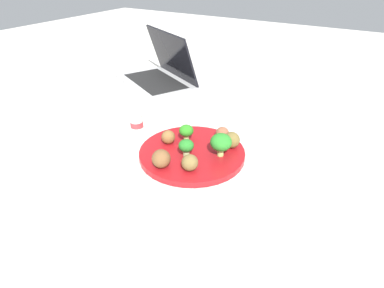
{
  "coord_description": "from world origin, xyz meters",
  "views": [
    {
      "loc": [
        -0.37,
        0.62,
        0.46
      ],
      "look_at": [
        0.0,
        0.0,
        0.04
      ],
      "focal_mm": 30.08,
      "sensor_mm": 36.0,
      "label": 1
    }
  ],
  "objects_px": {
    "fork": "(274,190)",
    "knife": "(280,182)",
    "plate": "(192,153)",
    "meatball_center": "(190,163)",
    "broccoli_floret_far_rim": "(221,143)",
    "broccoli_floret_mid_left": "(185,146)",
    "broccoli_floret_center": "(186,131)",
    "meatball_mid_left": "(161,159)",
    "laptop": "(160,75)",
    "yogurt_bottle": "(137,123)",
    "meatball_mid_right": "(232,140)",
    "meatball_front_left": "(222,133)",
    "meatball_back_right": "(167,138)",
    "napkin": "(280,189)"
  },
  "relations": [
    {
      "from": "plate",
      "to": "fork",
      "type": "bearing_deg",
      "value": 171.23
    },
    {
      "from": "broccoli_floret_mid_left",
      "to": "napkin",
      "type": "xyz_separation_m",
      "value": [
        -0.25,
        -0.01,
        -0.04
      ]
    },
    {
      "from": "laptop",
      "to": "plate",
      "type": "bearing_deg",
      "value": 134.5
    },
    {
      "from": "meatball_center",
      "to": "meatball_front_left",
      "type": "xyz_separation_m",
      "value": [
        -0.0,
        -0.17,
        -0.0
      ]
    },
    {
      "from": "meatball_front_left",
      "to": "laptop",
      "type": "distance_m",
      "value": 0.54
    },
    {
      "from": "yogurt_bottle",
      "to": "broccoli_floret_mid_left",
      "type": "bearing_deg",
      "value": 164.63
    },
    {
      "from": "broccoli_floret_mid_left",
      "to": "yogurt_bottle",
      "type": "distance_m",
      "value": 0.22
    },
    {
      "from": "broccoli_floret_center",
      "to": "meatball_center",
      "type": "distance_m",
      "value": 0.14
    },
    {
      "from": "broccoli_floret_mid_left",
      "to": "knife",
      "type": "bearing_deg",
      "value": -173.52
    },
    {
      "from": "plate",
      "to": "meatball_front_left",
      "type": "relative_size",
      "value": 7.44
    },
    {
      "from": "napkin",
      "to": "yogurt_bottle",
      "type": "xyz_separation_m",
      "value": [
        0.46,
        -0.05,
        0.03
      ]
    },
    {
      "from": "broccoli_floret_mid_left",
      "to": "laptop",
      "type": "relative_size",
      "value": 0.12
    },
    {
      "from": "yogurt_bottle",
      "to": "laptop",
      "type": "distance_m",
      "value": 0.42
    },
    {
      "from": "meatball_back_right",
      "to": "meatball_mid_left",
      "type": "xyz_separation_m",
      "value": [
        -0.05,
        0.1,
        0.0
      ]
    },
    {
      "from": "meatball_mid_left",
      "to": "meatball_back_right",
      "type": "bearing_deg",
      "value": -62.86
    },
    {
      "from": "meatball_center",
      "to": "meatball_mid_right",
      "type": "bearing_deg",
      "value": -105.27
    },
    {
      "from": "knife",
      "to": "yogurt_bottle",
      "type": "distance_m",
      "value": 0.45
    },
    {
      "from": "broccoli_floret_center",
      "to": "napkin",
      "type": "bearing_deg",
      "value": 169.39
    },
    {
      "from": "meatball_mid_right",
      "to": "fork",
      "type": "xyz_separation_m",
      "value": [
        -0.16,
        0.11,
        -0.03
      ]
    },
    {
      "from": "knife",
      "to": "yogurt_bottle",
      "type": "bearing_deg",
      "value": -3.72
    },
    {
      "from": "plate",
      "to": "broccoli_floret_center",
      "type": "height_order",
      "value": "broccoli_floret_center"
    },
    {
      "from": "broccoli_floret_center",
      "to": "napkin",
      "type": "relative_size",
      "value": 0.29
    },
    {
      "from": "broccoli_floret_center",
      "to": "meatball_back_right",
      "type": "height_order",
      "value": "broccoli_floret_center"
    },
    {
      "from": "broccoli_floret_mid_left",
      "to": "meatball_back_right",
      "type": "relative_size",
      "value": 1.22
    },
    {
      "from": "fork",
      "to": "knife",
      "type": "xyz_separation_m",
      "value": [
        -0.0,
        -0.04,
        -0.0
      ]
    },
    {
      "from": "broccoli_floret_center",
      "to": "laptop",
      "type": "xyz_separation_m",
      "value": [
        0.36,
        -0.37,
        -0.01
      ]
    },
    {
      "from": "meatball_mid_left",
      "to": "knife",
      "type": "height_order",
      "value": "meatball_mid_left"
    },
    {
      "from": "broccoli_floret_far_rim",
      "to": "napkin",
      "type": "distance_m",
      "value": 0.18
    },
    {
      "from": "fork",
      "to": "yogurt_bottle",
      "type": "distance_m",
      "value": 0.45
    },
    {
      "from": "meatball_mid_right",
      "to": "meatball_mid_left",
      "type": "height_order",
      "value": "meatball_mid_left"
    },
    {
      "from": "broccoli_floret_center",
      "to": "meatball_front_left",
      "type": "relative_size",
      "value": 1.3
    },
    {
      "from": "meatball_center",
      "to": "broccoli_floret_far_rim",
      "type": "bearing_deg",
      "value": -109.47
    },
    {
      "from": "broccoli_floret_mid_left",
      "to": "broccoli_floret_center",
      "type": "xyz_separation_m",
      "value": [
        0.04,
        -0.06,
        0.0
      ]
    },
    {
      "from": "broccoli_floret_center",
      "to": "meatball_center",
      "type": "xyz_separation_m",
      "value": [
        -0.08,
        0.11,
        -0.01
      ]
    },
    {
      "from": "meatball_mid_right",
      "to": "fork",
      "type": "height_order",
      "value": "meatball_mid_right"
    },
    {
      "from": "meatball_center",
      "to": "meatball_mid_left",
      "type": "relative_size",
      "value": 0.89
    },
    {
      "from": "meatball_back_right",
      "to": "knife",
      "type": "relative_size",
      "value": 0.26
    },
    {
      "from": "broccoli_floret_center",
      "to": "knife",
      "type": "xyz_separation_m",
      "value": [
        -0.28,
        0.04,
        -0.04
      ]
    },
    {
      "from": "broccoli_floret_far_rim",
      "to": "yogurt_bottle",
      "type": "distance_m",
      "value": 0.29
    },
    {
      "from": "meatball_center",
      "to": "broccoli_floret_mid_left",
      "type": "bearing_deg",
      "value": -48.45
    },
    {
      "from": "broccoli_floret_mid_left",
      "to": "fork",
      "type": "bearing_deg",
      "value": 178.06
    },
    {
      "from": "meatball_back_right",
      "to": "napkin",
      "type": "height_order",
      "value": "meatball_back_right"
    },
    {
      "from": "meatball_center",
      "to": "knife",
      "type": "distance_m",
      "value": 0.22
    },
    {
      "from": "meatball_front_left",
      "to": "meatball_mid_left",
      "type": "xyz_separation_m",
      "value": [
        0.07,
        0.2,
        0.0
      ]
    },
    {
      "from": "yogurt_bottle",
      "to": "meatball_mid_right",
      "type": "bearing_deg",
      "value": -171.87
    },
    {
      "from": "fork",
      "to": "plate",
      "type": "bearing_deg",
      "value": -8.77
    },
    {
      "from": "broccoli_floret_far_rim",
      "to": "meatball_back_right",
      "type": "bearing_deg",
      "value": 8.22
    },
    {
      "from": "meatball_mid_left",
      "to": "fork",
      "type": "distance_m",
      "value": 0.27
    },
    {
      "from": "knife",
      "to": "meatball_front_left",
      "type": "bearing_deg",
      "value": -25.66
    },
    {
      "from": "napkin",
      "to": "knife",
      "type": "relative_size",
      "value": 1.17
    }
  ]
}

